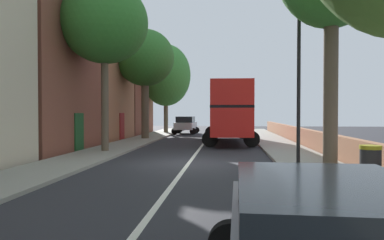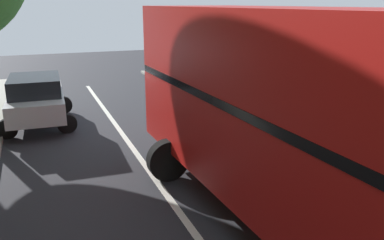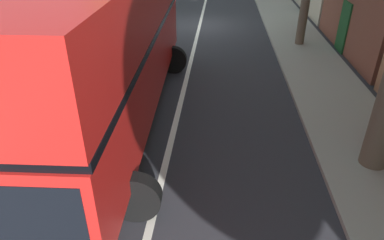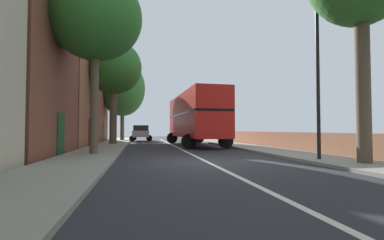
{
  "view_description": "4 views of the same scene",
  "coord_description": "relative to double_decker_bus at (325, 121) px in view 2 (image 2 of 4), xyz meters",
  "views": [
    {
      "loc": [
        1.57,
        -14.7,
        2.11
      ],
      "look_at": [
        -0.55,
        7.02,
        1.67
      ],
      "focal_mm": 33.2,
      "sensor_mm": 36.0,
      "label": 1
    },
    {
      "loc": [
        -2.46,
        6.14,
        4.13
      ],
      "look_at": [
        -0.32,
        11.56,
        2.42
      ],
      "focal_mm": 37.5,
      "sensor_mm": 36.0,
      "label": 2
    },
    {
      "loc": [
        -1.17,
        19.5,
        4.96
      ],
      "look_at": [
        -0.57,
        12.24,
        0.82
      ],
      "focal_mm": 32.42,
      "sensor_mm": 36.0,
      "label": 3
    },
    {
      "loc": [
        -2.59,
        -10.41,
        1.27
      ],
      "look_at": [
        1.29,
        9.98,
        2.01
      ],
      "focal_mm": 25.39,
      "sensor_mm": 36.0,
      "label": 4
    }
  ],
  "objects": [
    {
      "name": "double_decker_bus",
      "position": [
        0.0,
        0.0,
        0.0
      ],
      "size": [
        3.82,
        11.13,
        4.06
      ],
      "color": "red",
      "rests_on": "ground"
    },
    {
      "name": "parked_car_silver_left_2",
      "position": [
        -4.2,
        9.65,
        -1.38
      ],
      "size": [
        2.55,
        4.25,
        1.75
      ],
      "color": "#B7BABF",
      "rests_on": "ground"
    }
  ]
}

